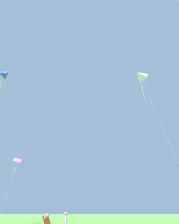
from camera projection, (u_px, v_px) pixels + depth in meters
kite_white_distant at (140, 75)px, 36.06m from camera, size 4.14×9.25×21.45m
kite_pink_low at (16, 164)px, 39.96m from camera, size 2.76×11.72×10.11m
kite_blue_delta at (3, 74)px, 43.90m from camera, size 2.12×8.74×25.60m
person_in_red_shirt at (65, 223)px, 15.31m from camera, size 0.22×0.52×1.62m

